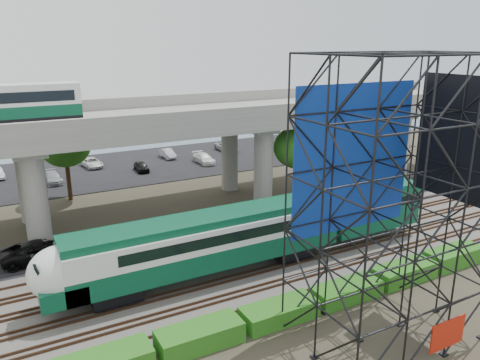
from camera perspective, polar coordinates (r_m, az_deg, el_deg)
ground at (r=31.16m, az=-1.23°, el=-13.36°), size 140.00×140.00×0.00m
ballast_bed at (r=32.68m, az=-2.87°, el=-11.66°), size 90.00×12.00×0.20m
service_road at (r=39.82m, az=-8.20°, el=-6.54°), size 90.00×5.00×0.08m
parking_lot at (r=61.34m, az=-15.91°, el=1.25°), size 90.00×18.00×0.08m
harbor_water at (r=82.48m, az=-19.37°, el=4.74°), size 140.00×40.00×0.03m
rail_tracks at (r=32.60m, az=-2.87°, el=-11.38°), size 90.00×9.52×0.16m
commuter_train at (r=32.18m, az=-0.15°, el=-6.61°), size 29.30×3.06×4.30m
overpass at (r=42.31m, az=-12.36°, el=6.19°), size 80.00×12.00×12.40m
scaffold_tower at (r=25.11m, az=18.04°, el=-3.01°), size 9.36×6.36×15.00m
hedge_strip at (r=28.12m, az=4.83°, el=-15.68°), size 34.60×1.80×1.20m
trees at (r=42.14m, az=-17.18°, el=2.11°), size 40.94×16.94×7.69m
suv at (r=37.49m, az=-23.13°, el=-7.95°), size 5.55×2.74×1.52m
parked_cars at (r=61.67m, az=-12.74°, el=2.18°), size 36.10×9.53×1.28m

